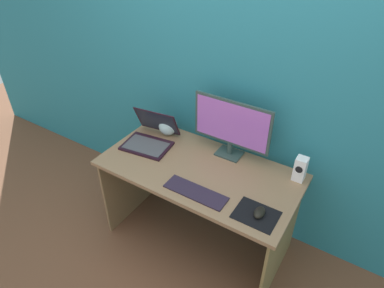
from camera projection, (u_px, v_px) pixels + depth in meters
ground_plane at (198, 238)px, 2.72m from camera, size 8.00×8.00×0.00m
wall_back at (233, 74)px, 2.29m from camera, size 6.00×0.04×2.50m
desk at (199, 185)px, 2.39m from camera, size 1.36×0.69×0.72m
monitor at (231, 126)px, 2.29m from camera, size 0.57×0.14×0.43m
speaker_right at (300, 169)px, 2.16m from camera, size 0.07×0.08×0.17m
laptop at (150, 137)px, 2.52m from camera, size 0.39×0.39×0.23m
fishbowl at (168, 126)px, 2.61m from camera, size 0.15×0.15×0.15m
keyboard_external at (196, 192)px, 2.10m from camera, size 0.41×0.13×0.01m
mousepad at (256, 215)px, 1.95m from camera, size 0.25×0.20×0.00m
mouse at (259, 212)px, 1.94m from camera, size 0.06×0.10×0.04m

